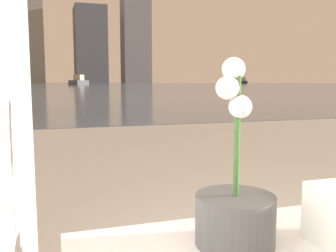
{
  "coord_description": "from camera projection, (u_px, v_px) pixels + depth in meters",
  "views": [
    {
      "loc": [
        -0.84,
        0.21,
        0.85
      ],
      "look_at": [
        -0.1,
        2.55,
        0.55
      ],
      "focal_mm": 40.0,
      "sensor_mm": 36.0,
      "label": 1
    }
  ],
  "objects": [
    {
      "name": "potted_orchid",
      "position": [
        235.0,
        206.0,
        0.74
      ],
      "size": [
        0.16,
        0.16,
        0.37
      ],
      "color": "#4C4C4C",
      "rests_on": "bathtub"
    },
    {
      "name": "skyline_tower_5",
      "position": [
        135.0,
        4.0,
        116.61
      ],
      "size": [
        8.48,
        7.78,
        48.78
      ],
      "color": "slate",
      "rests_on": "ground_plane"
    },
    {
      "name": "skyline_tower_4",
      "position": [
        90.0,
        45.0,
        113.92
      ],
      "size": [
        9.25,
        11.36,
        22.81
      ],
      "color": "#4C515B",
      "rests_on": "ground_plane"
    },
    {
      "name": "harbor_boat_4",
      "position": [
        79.0,
        81.0,
        65.44
      ],
      "size": [
        3.81,
        5.09,
        1.83
      ],
      "color": "#4C4C51",
      "rests_on": "harbor_water"
    },
    {
      "name": "harbor_water",
      "position": [
        54.0,
        86.0,
        58.8
      ],
      "size": [
        180.0,
        110.0,
        0.01
      ],
      "color": "slate",
      "rests_on": "ground_plane"
    },
    {
      "name": "harbor_boat_3",
      "position": [
        243.0,
        82.0,
        91.62
      ],
      "size": [
        2.57,
        4.31,
        1.53
      ],
      "color": "#2D2D33",
      "rests_on": "harbor_water"
    }
  ]
}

